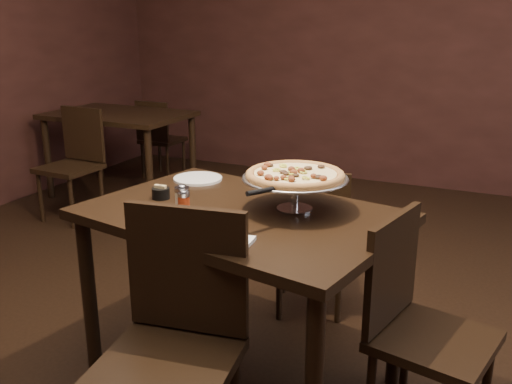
% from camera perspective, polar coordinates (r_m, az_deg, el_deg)
% --- Properties ---
extents(room, '(6.04, 7.04, 2.84)m').
position_cam_1_polar(room, '(2.43, -1.08, 11.98)').
color(room, black).
rests_on(room, ground).
extents(dining_table, '(1.46, 1.11, 0.82)m').
position_cam_1_polar(dining_table, '(2.48, -1.54, -4.29)').
color(dining_table, black).
rests_on(dining_table, ground).
extents(background_table, '(1.25, 0.83, 0.78)m').
position_cam_1_polar(background_table, '(5.42, -13.54, 6.64)').
color(background_table, black).
rests_on(background_table, ground).
extents(pizza_stand, '(0.46, 0.46, 0.19)m').
position_cam_1_polar(pizza_stand, '(2.42, 3.94, 1.66)').
color(pizza_stand, '#B2B3B9').
rests_on(pizza_stand, dining_table).
extents(parmesan_shaker, '(0.06, 0.06, 0.11)m').
position_cam_1_polar(parmesan_shaker, '(2.47, -7.38, -0.56)').
color(parmesan_shaker, beige).
rests_on(parmesan_shaker, dining_table).
extents(pepper_flake_shaker, '(0.05, 0.05, 0.09)m').
position_cam_1_polar(pepper_flake_shaker, '(2.45, -7.23, -0.93)').
color(pepper_flake_shaker, '#9C1C0E').
rests_on(pepper_flake_shaker, dining_table).
extents(packet_caddy, '(0.08, 0.08, 0.06)m').
position_cam_1_polar(packet_caddy, '(2.64, -9.50, -0.08)').
color(packet_caddy, black).
rests_on(packet_caddy, dining_table).
extents(napkin_stack, '(0.16, 0.16, 0.02)m').
position_cam_1_polar(napkin_stack, '(2.09, -2.48, -5.06)').
color(napkin_stack, white).
rests_on(napkin_stack, dining_table).
extents(plate_left, '(0.25, 0.25, 0.01)m').
position_cam_1_polar(plate_left, '(2.93, -5.84, 1.34)').
color(plate_left, white).
rests_on(plate_left, dining_table).
extents(plate_near, '(0.22, 0.22, 0.01)m').
position_cam_1_polar(plate_near, '(2.24, -6.89, -3.71)').
color(plate_near, white).
rests_on(plate_near, dining_table).
extents(serving_spatula, '(0.17, 0.17, 0.03)m').
position_cam_1_polar(serving_spatula, '(2.21, 0.48, 0.01)').
color(serving_spatula, '#B2B3B9').
rests_on(serving_spatula, pizza_stand).
extents(chair_far, '(0.51, 0.51, 0.86)m').
position_cam_1_polar(chair_far, '(3.16, 5.45, -4.38)').
color(chair_far, black).
rests_on(chair_far, ground).
extents(chair_near, '(0.52, 0.52, 0.98)m').
position_cam_1_polar(chair_near, '(2.09, -8.13, -14.22)').
color(chair_near, black).
rests_on(chair_near, ground).
extents(chair_side, '(0.50, 0.50, 0.90)m').
position_cam_1_polar(chair_side, '(2.34, 15.85, -12.33)').
color(chair_side, black).
rests_on(chair_side, ground).
extents(bg_chair_far, '(0.38, 0.38, 0.81)m').
position_cam_1_polar(bg_chair_far, '(5.98, -9.69, 5.52)').
color(bg_chair_far, black).
rests_on(bg_chair_far, ground).
extents(bg_chair_near, '(0.45, 0.45, 0.91)m').
position_cam_1_polar(bg_chair_near, '(4.94, -17.68, 3.16)').
color(bg_chair_near, black).
rests_on(bg_chair_near, ground).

